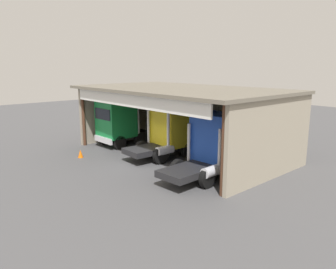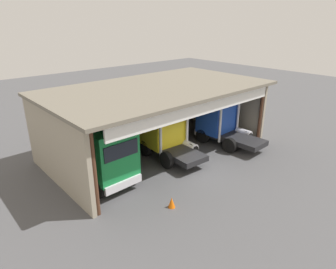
{
  "view_description": "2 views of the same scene",
  "coord_description": "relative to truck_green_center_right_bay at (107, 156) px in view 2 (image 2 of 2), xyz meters",
  "views": [
    {
      "loc": [
        16.31,
        -11.77,
        6.19
      ],
      "look_at": [
        0.0,
        2.81,
        1.58
      ],
      "focal_mm": 35.1,
      "sensor_mm": 36.0,
      "label": 1
    },
    {
      "loc": [
        -12.34,
        -11.02,
        8.87
      ],
      "look_at": [
        0.0,
        2.81,
        1.58
      ],
      "focal_mm": 31.69,
      "sensor_mm": 36.0,
      "label": 2
    }
  ],
  "objects": [
    {
      "name": "truck_blue_center_left_bay",
      "position": [
        9.7,
        -0.06,
        -0.06
      ],
      "size": [
        2.7,
        5.18,
        3.55
      ],
      "rotation": [
        0.0,
        0.0,
        0.03
      ],
      "color": "#1E47B7",
      "rests_on": "ground"
    },
    {
      "name": "tool_cart",
      "position": [
        2.99,
        3.95,
        -1.37
      ],
      "size": [
        0.9,
        0.6,
        1.0
      ],
      "primitive_type": "cube",
      "color": "black",
      "rests_on": "ground"
    },
    {
      "name": "truck_green_center_right_bay",
      "position": [
        0.0,
        0.0,
        0.0
      ],
      "size": [
        2.61,
        4.29,
        3.52
      ],
      "rotation": [
        0.0,
        0.0,
        3.16
      ],
      "color": "#197F3D",
      "rests_on": "ground"
    },
    {
      "name": "traffic_cone",
      "position": [
        1.21,
        -3.92,
        -1.59
      ],
      "size": [
        0.36,
        0.36,
        0.56
      ],
      "primitive_type": "cone",
      "color": "orange",
      "rests_on": "ground"
    },
    {
      "name": "truck_yellow_left_bay",
      "position": [
        5.01,
        0.92,
        -0.03
      ],
      "size": [
        2.71,
        5.04,
        3.51
      ],
      "rotation": [
        0.0,
        0.0,
        -0.06
      ],
      "color": "yellow",
      "rests_on": "ground"
    },
    {
      "name": "ground_plane",
      "position": [
        5.07,
        -2.13,
        -1.87
      ],
      "size": [
        80.0,
        80.0,
        0.0
      ],
      "primitive_type": "plane",
      "color": "#4C4C4F",
      "rests_on": "ground"
    },
    {
      "name": "workshop_shed",
      "position": [
        5.07,
        2.66,
        1.43
      ],
      "size": [
        14.9,
        8.7,
        4.71
      ],
      "color": "#9E937F",
      "rests_on": "ground"
    },
    {
      "name": "oil_drum",
      "position": [
        7.02,
        5.24,
        -1.4
      ],
      "size": [
        0.58,
        0.58,
        0.94
      ],
      "primitive_type": "cylinder",
      "color": "gold",
      "rests_on": "ground"
    }
  ]
}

